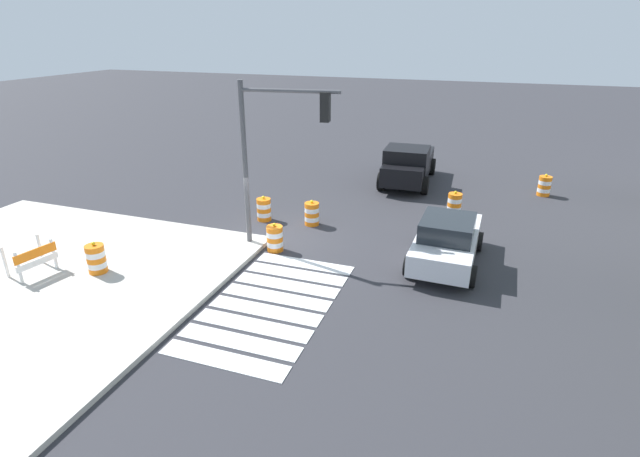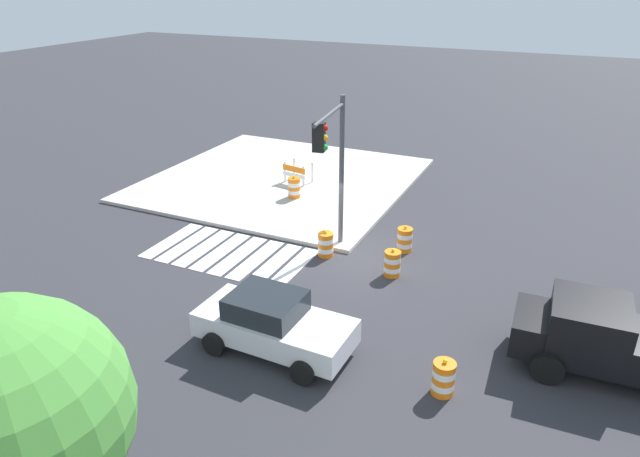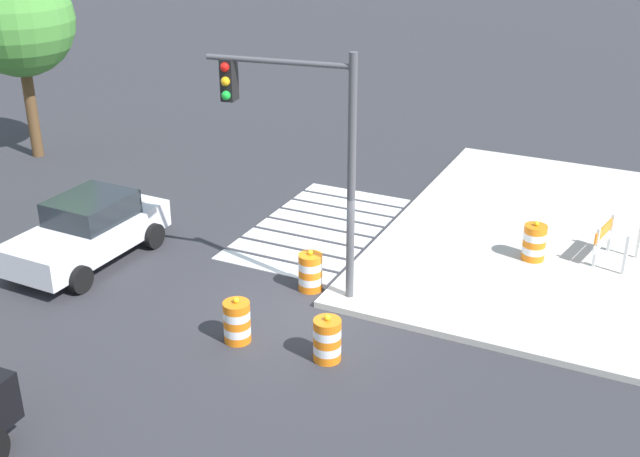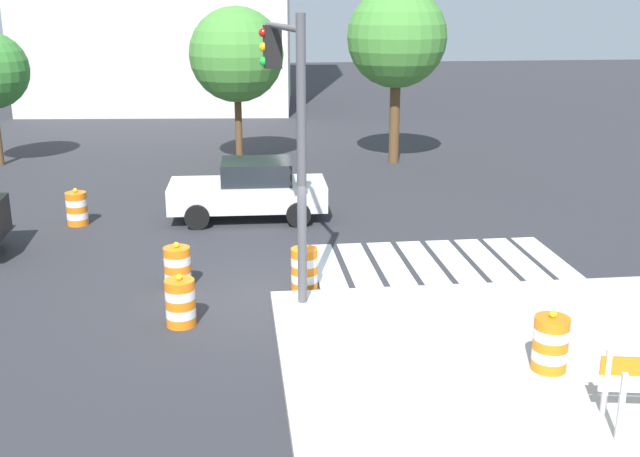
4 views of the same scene
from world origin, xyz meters
TOP-DOWN VIEW (x-y plane):
  - ground_plane at (0.00, 0.00)m, footprint 120.00×120.00m
  - sidewalk_corner at (6.00, -6.00)m, footprint 12.00×12.00m
  - crosswalk_stripes at (4.00, 1.80)m, footprint 5.85×3.20m
  - sports_car at (-0.25, 6.09)m, footprint 4.35×2.23m
  - pickup_truck at (-8.52, 3.37)m, footprint 5.21×2.49m
  - traffic_barrel_crosswalk_end at (-1.91, 0.83)m, footprint 0.56×0.56m
  - traffic_barrel_median_near at (0.74, 0.45)m, footprint 0.56×0.56m
  - traffic_barrel_median_far at (-1.74, -1.14)m, footprint 0.56×0.56m
  - traffic_barrel_far_curb at (-4.92, 5.96)m, footprint 0.56×0.56m
  - traffic_barrel_on_sidewalk at (4.28, -3.93)m, footprint 0.56×0.56m
  - construction_barricade at (5.03, -5.60)m, footprint 1.36×0.99m
  - traffic_light_pole at (0.43, 0.53)m, footprint 0.74×3.27m
  - street_tree_streetside_mid at (-0.44, 13.62)m, footprint 3.38×3.38m

SIDE VIEW (x-z plane):
  - ground_plane at x=0.00m, z-range 0.00..0.00m
  - crosswalk_stripes at x=4.00m, z-range 0.00..0.02m
  - sidewalk_corner at x=6.00m, z-range 0.00..0.15m
  - traffic_barrel_crosswalk_end at x=-1.91m, z-range -0.06..0.96m
  - traffic_barrel_median_near at x=0.74m, z-range -0.06..0.96m
  - traffic_barrel_median_far at x=-1.74m, z-range -0.06..0.96m
  - traffic_barrel_far_curb at x=-4.92m, z-range -0.06..0.96m
  - traffic_barrel_on_sidewalk at x=4.28m, z-range 0.09..1.11m
  - construction_barricade at x=5.03m, z-range 0.22..1.22m
  - sports_car at x=-0.25m, z-range 0.00..1.63m
  - pickup_truck at x=-8.52m, z-range 0.01..1.93m
  - traffic_light_pole at x=0.43m, z-range 1.16..6.66m
  - street_tree_streetside_mid at x=-0.44m, z-range 1.12..6.77m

